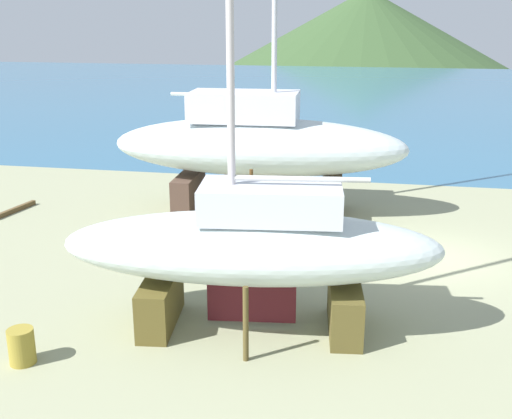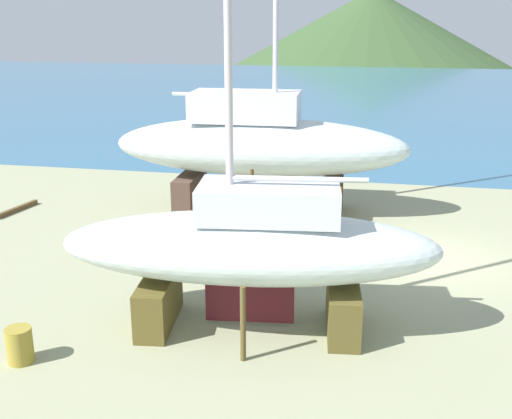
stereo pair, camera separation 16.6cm
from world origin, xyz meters
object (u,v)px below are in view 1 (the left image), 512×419
(sailboat_far_slipway, at_px, (258,144))
(barrel_rust_far, at_px, (22,346))
(sailboat_mid_port, at_px, (253,246))
(worker, at_px, (242,221))

(sailboat_far_slipway, xyz_separation_m, barrel_rust_far, (-2.81, -11.39, -2.11))
(sailboat_mid_port, distance_m, sailboat_far_slipway, 9.09)
(sailboat_mid_port, bearing_deg, barrel_rust_far, 22.57)
(barrel_rust_far, bearing_deg, worker, 68.37)
(sailboat_mid_port, relative_size, sailboat_far_slipway, 0.79)
(barrel_rust_far, bearing_deg, sailboat_mid_port, 29.14)
(sailboat_mid_port, height_order, sailboat_far_slipway, sailboat_far_slipway)
(worker, distance_m, barrel_rust_far, 8.24)
(sailboat_mid_port, distance_m, worker, 5.50)
(sailboat_mid_port, relative_size, barrel_rust_far, 19.78)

